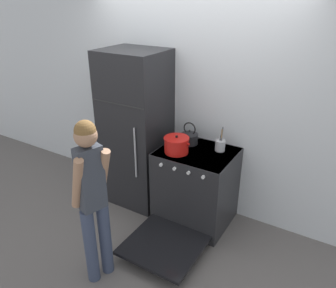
# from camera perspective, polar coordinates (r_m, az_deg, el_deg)

# --- Properties ---
(ground_plane) EXTENTS (14.00, 14.00, 0.00)m
(ground_plane) POSITION_cam_1_polar(r_m,az_deg,el_deg) (4.39, 3.12, -9.12)
(ground_plane) COLOR #5B5654
(wall_back) EXTENTS (10.00, 0.06, 2.55)m
(wall_back) POSITION_cam_1_polar(r_m,az_deg,el_deg) (3.85, 3.78, 7.01)
(wall_back) COLOR silver
(wall_back) RESTS_ON ground_plane
(refrigerator) EXTENTS (0.72, 0.65, 1.89)m
(refrigerator) POSITION_cam_1_polar(r_m,az_deg,el_deg) (3.96, -5.60, 2.42)
(refrigerator) COLOR black
(refrigerator) RESTS_ON ground_plane
(stove_range) EXTENTS (0.81, 1.39, 0.89)m
(stove_range) POSITION_cam_1_polar(r_m,az_deg,el_deg) (3.75, 4.59, -7.63)
(stove_range) COLOR #232326
(stove_range) RESTS_ON ground_plane
(dutch_oven_pot) EXTENTS (0.31, 0.27, 0.20)m
(dutch_oven_pot) POSITION_cam_1_polar(r_m,az_deg,el_deg) (3.49, 1.49, -0.16)
(dutch_oven_pot) COLOR red
(dutch_oven_pot) RESTS_ON stove_range
(tea_kettle) EXTENTS (0.24, 0.20, 0.26)m
(tea_kettle) POSITION_cam_1_polar(r_m,az_deg,el_deg) (3.71, 3.76, 1.20)
(tea_kettle) COLOR black
(tea_kettle) RESTS_ON stove_range
(utensil_jar) EXTENTS (0.11, 0.11, 0.28)m
(utensil_jar) POSITION_cam_1_polar(r_m,az_deg,el_deg) (3.58, 9.08, -0.19)
(utensil_jar) COLOR #B7BABF
(utensil_jar) RESTS_ON stove_range
(person) EXTENTS (0.32, 0.37, 1.58)m
(person) POSITION_cam_1_polar(r_m,az_deg,el_deg) (2.87, -13.01, -8.69)
(person) COLOR #38425B
(person) RESTS_ON ground_plane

